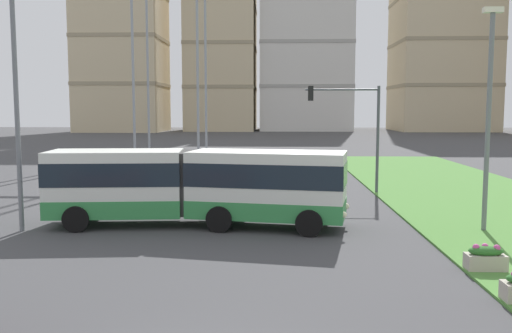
# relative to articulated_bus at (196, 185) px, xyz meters

# --- Properties ---
(articulated_bus) EXTENTS (12.02, 3.58, 3.00)m
(articulated_bus) POSITION_rel_articulated_bus_xyz_m (0.00, 0.00, 0.00)
(articulated_bus) COLOR silver
(articulated_bus) RESTS_ON ground
(flower_planter_2) EXTENTS (1.10, 0.56, 0.74)m
(flower_planter_2) POSITION_rel_articulated_bus_xyz_m (9.13, -5.97, -1.23)
(flower_planter_2) COLOR #B7AD9E
(flower_planter_2) RESTS_ON grass_median
(traffic_light_far_right) EXTENTS (4.06, 0.28, 5.88)m
(traffic_light_far_right) POSITION_rel_articulated_bus_xyz_m (7.39, 8.90, 2.42)
(traffic_light_far_right) COLOR #474C51
(traffic_light_far_right) RESTS_ON ground
(streetlight_left) EXTENTS (0.70, 0.28, 9.34)m
(streetlight_left) POSITION_rel_articulated_bus_xyz_m (-6.54, -1.15, 3.46)
(streetlight_left) COLOR slate
(streetlight_left) RESTS_ON ground
(streetlight_median) EXTENTS (0.70, 0.28, 8.33)m
(streetlight_median) POSITION_rel_articulated_bus_xyz_m (11.03, -0.70, 2.95)
(streetlight_median) COLOR slate
(streetlight_median) RESTS_ON ground
(apartment_tower_westcentre) EXTENTS (14.43, 19.95, 52.31)m
(apartment_tower_westcentre) POSITION_rel_articulated_bus_xyz_m (-8.36, 99.50, 24.52)
(apartment_tower_westcentre) COLOR beige
(apartment_tower_westcentre) RESTS_ON ground
(apartment_tower_centre) EXTENTS (19.27, 18.05, 35.49)m
(apartment_tower_centre) POSITION_rel_articulated_bus_xyz_m (9.51, 100.14, 16.11)
(apartment_tower_centre) COLOR silver
(apartment_tower_centre) RESTS_ON ground
(apartment_tower_eastcentre) EXTENTS (19.49, 18.41, 44.74)m
(apartment_tower_eastcentre) POSITION_rel_articulated_bus_xyz_m (38.16, 97.87, 20.74)
(apartment_tower_eastcentre) COLOR beige
(apartment_tower_eastcentre) RESTS_ON ground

